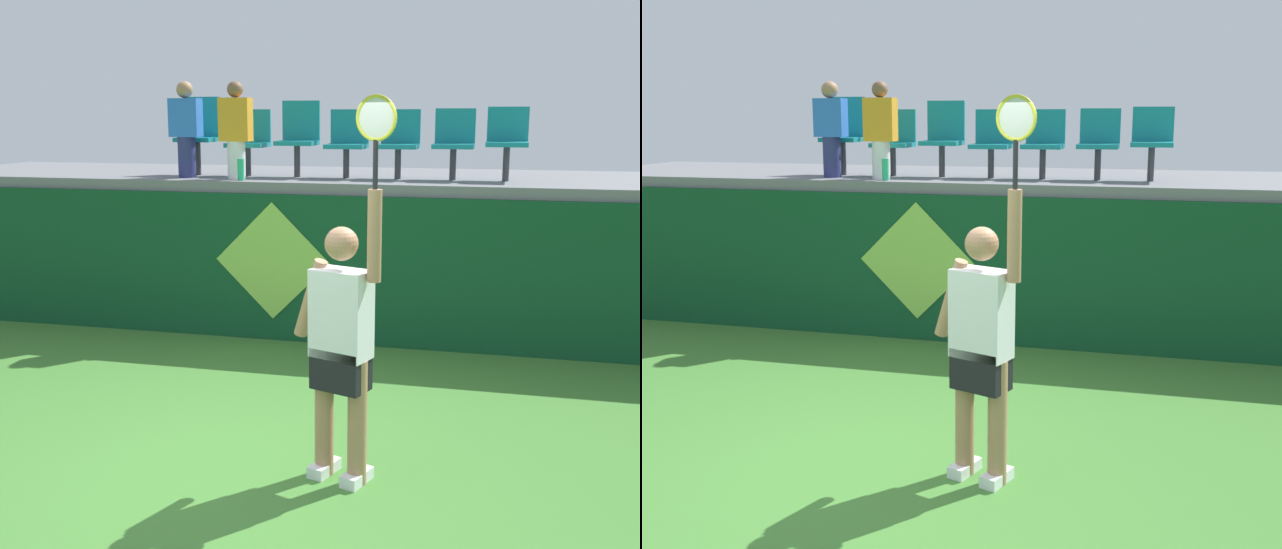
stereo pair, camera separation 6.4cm
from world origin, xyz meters
The scene contains 16 objects.
ground_plane centered at (0.00, 0.00, 0.00)m, with size 40.00×40.00×0.00m, color #3D752D.
court_back_wall centered at (0.00, 3.31, 0.80)m, with size 10.49×0.20×1.59m, color #0F4223.
spectator_platform centered at (0.00, 4.53, 1.65)m, with size 10.49×2.54×0.12m, color slate.
tennis_player centered at (0.77, 0.16, 0.97)m, with size 0.72×0.37×2.55m.
tennis_ball centered at (0.58, 0.46, 0.03)m, with size 0.07×0.07×0.07m, color #D1E533.
water_bottle centered at (-1.05, 3.42, 1.83)m, with size 0.07×0.07×0.23m, color #26B272.
stadium_chair_0 centered at (-1.78, 4.08, 2.22)m, with size 0.44×0.42×0.91m.
stadium_chair_1 centered at (-1.16, 4.07, 2.14)m, with size 0.44×0.42×0.76m.
stadium_chair_2 centered at (-0.57, 4.08, 2.19)m, with size 0.44×0.42×0.86m.
stadium_chair_3 centered at (0.00, 4.08, 2.13)m, with size 0.44×0.42×0.76m.
stadium_chair_4 centered at (0.58, 4.07, 2.14)m, with size 0.44×0.42×0.76m.
stadium_chair_5 centered at (1.19, 4.07, 2.14)m, with size 0.44×0.42×0.77m.
stadium_chair_6 centered at (1.75, 4.07, 2.16)m, with size 0.44×0.42×0.79m.
spectator_0 centered at (-1.16, 3.61, 2.26)m, with size 0.34×0.20×1.06m.
spectator_1 centered at (-1.78, 3.68, 2.27)m, with size 0.34×0.20×1.07m.
wall_signage_mount centered at (-0.64, 3.21, 0.00)m, with size 1.27×0.01×1.51m.
Camera 2 is at (1.84, -4.62, 2.44)m, focal length 43.70 mm.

